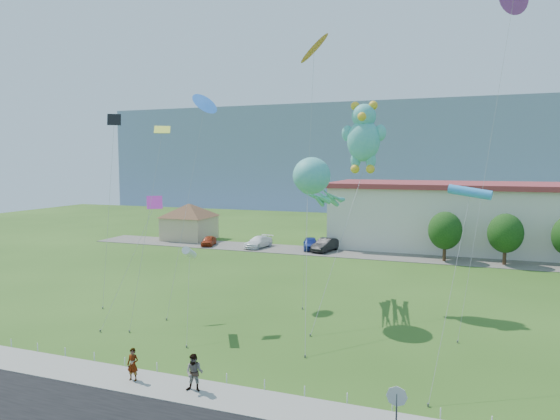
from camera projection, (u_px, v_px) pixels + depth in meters
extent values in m
plane|color=#2B4E16|center=(220.00, 370.00, 26.01)|extent=(160.00, 160.00, 0.00)
cube|color=gray|center=(194.00, 392.00, 23.44)|extent=(80.00, 2.50, 0.10)
cube|color=#59544C|center=(355.00, 254.00, 58.74)|extent=(70.00, 6.00, 0.06)
cube|color=gray|center=(418.00, 156.00, 137.02)|extent=(160.00, 50.00, 25.00)
cube|color=tan|center=(190.00, 228.00, 69.57)|extent=(6.00, 6.00, 3.20)
pyramid|color=brown|center=(189.00, 210.00, 69.33)|extent=(9.20, 9.20, 1.80)
cylinder|color=red|center=(397.00, 396.00, 18.64)|extent=(0.76, 0.04, 0.76)
cylinder|color=white|center=(397.00, 396.00, 18.63)|extent=(0.80, 0.02, 0.80)
cylinder|color=white|center=(11.00, 343.00, 29.20)|extent=(0.05, 0.05, 0.50)
cylinder|color=white|center=(38.00, 347.00, 28.52)|extent=(0.05, 0.05, 0.50)
cylinder|color=white|center=(65.00, 352.00, 27.84)|extent=(0.05, 0.05, 0.50)
cylinder|color=white|center=(94.00, 357.00, 27.16)|extent=(0.05, 0.05, 0.50)
cylinder|color=white|center=(125.00, 362.00, 26.48)|extent=(0.05, 0.05, 0.50)
cylinder|color=white|center=(157.00, 367.00, 25.80)|extent=(0.05, 0.05, 0.50)
cylinder|color=white|center=(191.00, 373.00, 25.11)|extent=(0.05, 0.05, 0.50)
cylinder|color=white|center=(227.00, 378.00, 24.43)|extent=(0.05, 0.05, 0.50)
cylinder|color=white|center=(265.00, 385.00, 23.75)|extent=(0.05, 0.05, 0.50)
cylinder|color=white|center=(305.00, 391.00, 23.07)|extent=(0.05, 0.05, 0.50)
cylinder|color=white|center=(347.00, 398.00, 22.39)|extent=(0.05, 0.05, 0.50)
cylinder|color=white|center=(392.00, 406.00, 21.71)|extent=(0.05, 0.05, 0.50)
cylinder|color=white|center=(440.00, 414.00, 21.02)|extent=(0.05, 0.05, 0.50)
cylinder|color=#3F2B19|center=(444.00, 251.00, 54.29)|extent=(0.36, 0.36, 2.20)
ellipsoid|color=#14380F|center=(445.00, 230.00, 54.07)|extent=(3.60, 3.60, 4.14)
cylinder|color=#3F2B19|center=(505.00, 255.00, 52.25)|extent=(0.36, 0.36, 2.20)
ellipsoid|color=#14380F|center=(505.00, 233.00, 52.02)|extent=(3.60, 3.60, 4.14)
imported|color=gray|center=(133.00, 364.00, 24.51)|extent=(0.63, 0.45, 1.61)
imported|color=gray|center=(194.00, 373.00, 23.35)|extent=(0.96, 0.80, 1.78)
imported|color=#9D3113|center=(209.00, 241.00, 64.33)|extent=(2.29, 3.83, 1.22)
imported|color=white|center=(258.00, 242.00, 62.81)|extent=(2.72, 5.04, 1.39)
imported|color=navy|center=(311.00, 243.00, 61.38)|extent=(3.00, 4.68, 1.48)
imported|color=black|center=(325.00, 245.00, 60.19)|extent=(2.70, 4.97, 1.56)
ellipsoid|color=teal|center=(312.00, 176.00, 34.66)|extent=(2.56, 3.33, 2.56)
sphere|color=white|center=(301.00, 172.00, 33.85)|extent=(0.40, 0.40, 0.40)
sphere|color=white|center=(314.00, 172.00, 33.54)|extent=(0.40, 0.40, 0.40)
cylinder|color=slate|center=(305.00, 356.00, 27.65)|extent=(0.10, 0.10, 0.16)
cylinder|color=gray|center=(306.00, 263.00, 30.72)|extent=(2.00, 6.82, 8.93)
ellipsoid|color=teal|center=(364.00, 141.00, 37.79)|extent=(2.52, 2.14, 3.15)
sphere|color=teal|center=(364.00, 116.00, 37.62)|extent=(1.84, 1.84, 1.84)
sphere|color=yellow|center=(355.00, 106.00, 37.77)|extent=(0.68, 0.68, 0.68)
sphere|color=yellow|center=(373.00, 105.00, 37.31)|extent=(0.68, 0.68, 0.68)
sphere|color=yellow|center=(362.00, 117.00, 36.90)|extent=(0.68, 0.68, 0.68)
ellipsoid|color=teal|center=(347.00, 133.00, 38.17)|extent=(0.87, 0.62, 1.22)
ellipsoid|color=teal|center=(380.00, 133.00, 37.31)|extent=(0.87, 0.62, 1.22)
ellipsoid|color=teal|center=(356.00, 160.00, 38.13)|extent=(0.78, 0.68, 1.26)
ellipsoid|color=teal|center=(371.00, 160.00, 37.74)|extent=(0.78, 0.68, 1.26)
sphere|color=yellow|center=(355.00, 169.00, 38.02)|extent=(0.68, 0.68, 0.68)
sphere|color=yellow|center=(370.00, 169.00, 37.62)|extent=(0.68, 0.68, 0.68)
cylinder|color=slate|center=(310.00, 335.00, 31.01)|extent=(0.10, 0.10, 0.16)
cylinder|color=gray|center=(339.00, 244.00, 34.51)|extent=(1.47, 9.08, 9.95)
cube|color=black|center=(114.00, 120.00, 41.68)|extent=(1.29, 1.29, 0.86)
cylinder|color=slate|center=(103.00, 308.00, 36.83)|extent=(0.10, 0.10, 0.16)
cylinder|color=gray|center=(109.00, 209.00, 39.26)|extent=(2.90, 5.65, 14.00)
cube|color=#D8EB37|center=(162.00, 130.00, 35.02)|extent=(1.29, 1.29, 0.86)
cylinder|color=slate|center=(129.00, 331.00, 31.71)|extent=(0.10, 0.10, 0.16)
cylinder|color=gray|center=(147.00, 226.00, 33.37)|extent=(0.37, 4.78, 12.73)
cylinder|color=#3294E1|center=(470.00, 192.00, 26.43)|extent=(0.50, 2.25, 0.87)
cylinder|color=slate|center=(428.00, 405.00, 22.11)|extent=(0.10, 0.10, 0.16)
cylinder|color=gray|center=(451.00, 290.00, 24.28)|extent=(1.53, 6.14, 8.89)
cube|color=#E633B4|center=(155.00, 202.00, 35.70)|extent=(1.29, 1.29, 0.86)
cylinder|color=slate|center=(100.00, 331.00, 31.80)|extent=(0.10, 0.10, 0.16)
cylinder|color=gray|center=(129.00, 264.00, 33.76)|extent=(0.76, 5.27, 7.59)
cylinder|color=white|center=(189.00, 253.00, 31.85)|extent=(0.50, 2.25, 0.87)
cylinder|color=slate|center=(187.00, 346.00, 29.12)|extent=(0.10, 0.10, 0.16)
cylinder|color=gray|center=(188.00, 298.00, 30.50)|extent=(1.45, 2.94, 4.69)
cone|color=blue|center=(205.00, 103.00, 40.58)|extent=(1.80, 1.33, 1.33)
cylinder|color=slate|center=(166.00, 319.00, 34.16)|extent=(0.10, 0.10, 0.16)
cylinder|color=gray|center=(187.00, 203.00, 37.38)|extent=(1.20, 8.06, 15.25)
cylinder|color=slate|center=(458.00, 342.00, 29.89)|extent=(0.10, 0.10, 0.16)
cylinder|color=gray|center=(487.00, 161.00, 31.53)|extent=(2.79, 6.78, 21.42)
cone|color=orange|center=(314.00, 48.00, 39.87)|extent=(1.80, 1.33, 1.33)
cylinder|color=slate|center=(302.00, 308.00, 36.72)|extent=(0.10, 0.10, 0.16)
cylinder|color=gray|center=(308.00, 173.00, 38.30)|extent=(0.75, 5.18, 19.56)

